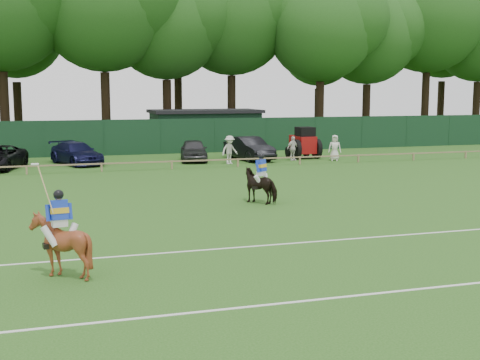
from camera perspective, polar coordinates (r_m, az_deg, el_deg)
name	(u,v)px	position (r m, az deg, el deg)	size (l,w,h in m)	color
ground	(253,238)	(19.93, 1.18, -5.20)	(160.00, 160.00, 0.00)	#1E4C14
horse_dark	(261,186)	(26.02, 1.90, -0.50)	(0.76, 1.67, 1.41)	black
horse_chestnut	(60,245)	(16.34, -15.67, -5.59)	(1.29, 1.45, 1.59)	brown
sedan_navy	(76,153)	(40.76, -14.34, 2.32)	(1.92, 4.72, 1.37)	#13143B
hatch_grey	(194,150)	(41.49, -4.14, 2.66)	(1.65, 4.10, 1.40)	#323235
estate_black	(249,148)	(41.96, 0.83, 2.82)	(1.61, 4.61, 1.52)	black
spectator_left	(230,150)	(39.71, -0.93, 2.70)	(1.13, 0.65, 1.75)	beige
spectator_mid	(293,148)	(41.84, 4.70, 2.82)	(0.92, 0.38, 1.58)	silver
spectator_right	(335,148)	(42.02, 8.42, 2.85)	(0.82, 0.53, 1.67)	silver
rider_dark	(262,169)	(25.92, 1.93, 0.96)	(0.80, 0.72, 1.41)	silver
rider_chestnut	(59,216)	(16.17, -15.77, -3.09)	(0.95, 0.54, 2.05)	silver
pitch_lines	(296,268)	(16.75, 4.99, -7.78)	(60.00, 5.10, 0.01)	silver
pitch_rail	(155,162)	(37.15, -7.60, 1.59)	(62.10, 0.10, 0.50)	#997F5B
perimeter_fence	(133,137)	(45.94, -9.51, 3.78)	(92.08, 0.08, 2.50)	#14351E
utility_shed	(205,129)	(50.00, -3.13, 4.54)	(8.40, 4.40, 3.04)	#14331E
tree_row	(144,145)	(54.22, -8.52, 3.11)	(96.00, 12.00, 21.00)	#26561C
tractor	(304,143)	(43.31, 5.68, 3.26)	(1.78, 2.53, 2.10)	maroon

